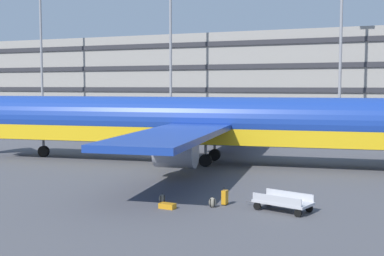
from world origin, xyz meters
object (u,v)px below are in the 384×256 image
at_px(backpack_black, 212,202).
at_px(suitcase_small, 167,206).
at_px(backpack_scuffed, 162,198).
at_px(airliner, 199,123).
at_px(baggage_cart, 283,202).
at_px(suitcase_teal, 225,197).

bearing_deg(backpack_black, suitcase_small, -150.71).
bearing_deg(backpack_scuffed, suitcase_small, -52.46).
height_order(airliner, baggage_cart, airliner).
bearing_deg(airliner, suitcase_small, -73.96).
bearing_deg(suitcase_small, suitcase_teal, 37.54).
relative_size(suitcase_small, backpack_black, 1.55).
height_order(airliner, backpack_scuffed, airliner).
xyz_separation_m(suitcase_teal, baggage_cart, (2.87, -0.13, 0.04)).
height_order(suitcase_small, baggage_cart, baggage_cart).
height_order(suitcase_teal, baggage_cart, suitcase_teal).
height_order(suitcase_teal, backpack_black, suitcase_teal).
bearing_deg(baggage_cart, suitcase_small, -162.67).
relative_size(airliner, backpack_scuffed, 84.74).
xyz_separation_m(airliner, suitcase_teal, (6.21, -12.04, -2.59)).
distance_m(suitcase_teal, suitcase_small, 2.85).
relative_size(suitcase_small, backpack_scuffed, 1.80).
bearing_deg(backpack_black, backpack_scuffed, 179.84).
bearing_deg(baggage_cart, airliner, 126.73).
distance_m(backpack_black, baggage_cart, 3.31).
bearing_deg(backpack_scuffed, baggage_cart, 5.22).
bearing_deg(suitcase_small, backpack_black, 29.29).
distance_m(airliner, backpack_scuffed, 13.39).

